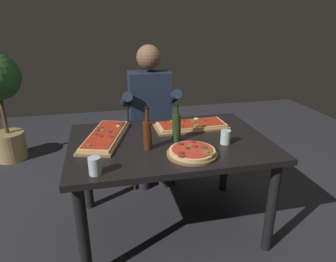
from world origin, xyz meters
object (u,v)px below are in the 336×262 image
Objects in this scene: diner_chair at (149,131)px; pizza_round_far at (192,152)px; oil_bottle_amber at (177,127)px; dining_table at (170,152)px; tumbler_far_side at (95,167)px; seated_diner at (151,110)px; pizza_rectangular_front at (191,125)px; wine_bottle_dark at (148,134)px; tumbler_near_camera at (226,138)px; pizza_rectangular_left at (105,136)px.

pizza_round_far is at bearing -85.15° from diner_chair.
dining_table is at bearing 153.02° from oil_bottle_amber.
tumbler_far_side is 0.08× the size of seated_diner.
diner_chair is at bearing 90.00° from seated_diner.
diner_chair is (-0.23, 0.65, -0.27)m from pizza_rectangular_front.
tumbler_far_side reaches higher than pizza_round_far.
pizza_round_far is 0.24× the size of seated_diner.
oil_bottle_amber is at bearing -128.00° from pizza_rectangular_front.
wine_bottle_dark is at bearing -147.05° from dining_table.
seated_diner is (-0.01, 0.74, 0.10)m from dining_table.
tumbler_near_camera is 0.96× the size of tumbler_far_side.
pizza_rectangular_front and pizza_round_far have the same top height.
diner_chair is at bearing 80.45° from wine_bottle_dark.
pizza_rectangular_front is 1.78× the size of pizza_round_far.
pizza_rectangular_front and pizza_rectangular_left have the same top height.
seated_diner is (0.43, 0.61, -0.02)m from pizza_rectangular_left.
pizza_round_far is 1.01m from seated_diner.
pizza_round_far is (-0.14, -0.47, 0.00)m from pizza_rectangular_front.
pizza_rectangular_left is 0.89m from diner_chair.
dining_table is 0.66m from tumbler_far_side.
pizza_rectangular_left is 0.75× the size of diner_chair.
pizza_round_far is 0.26m from oil_bottle_amber.
tumbler_far_side is 0.12× the size of diner_chair.
wine_bottle_dark reaches higher than oil_bottle_amber.
oil_bottle_amber is (-0.18, -0.23, 0.09)m from pizza_rectangular_front.
pizza_rectangular_front is at bearing 38.67° from wine_bottle_dark.
oil_bottle_amber is 0.95m from diner_chair.
dining_table is 14.41× the size of tumbler_near_camera.
dining_table is at bearing 157.89° from tumbler_near_camera.
seated_diner reaches higher than pizza_rectangular_front.
seated_diner is at bearing 95.43° from pizza_round_far.
tumbler_near_camera is at bearing 15.09° from tumbler_far_side.
tumbler_near_camera is at bearing -67.14° from seated_diner.
tumbler_far_side is at bearing -114.27° from seated_diner.
oil_bottle_amber reaches higher than tumbler_far_side.
seated_diner reaches higher than wine_bottle_dark.
wine_bottle_dark is at bearing 148.96° from pizza_round_far.
wine_bottle_dark is at bearing -41.53° from pizza_rectangular_left.
tumbler_far_side is 1.37m from diner_chair.
pizza_round_far is 1.12× the size of wine_bottle_dark.
tumbler_far_side is (-0.56, -0.36, -0.06)m from oil_bottle_amber.
oil_bottle_amber reaches higher than dining_table.
dining_table is 4.32× the size of pizza_round_far.
oil_bottle_amber reaches higher than pizza_rectangular_left.
dining_table is at bearing 36.62° from tumbler_far_side.
pizza_rectangular_front is 0.49m from pizza_round_far.
pizza_rectangular_front is at bearing 38.53° from tumbler_far_side.
dining_table is 1.05× the size of seated_diner.
seated_diner is (0.16, 0.85, -0.11)m from wine_bottle_dark.
pizza_rectangular_front is at bearing 42.60° from dining_table.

